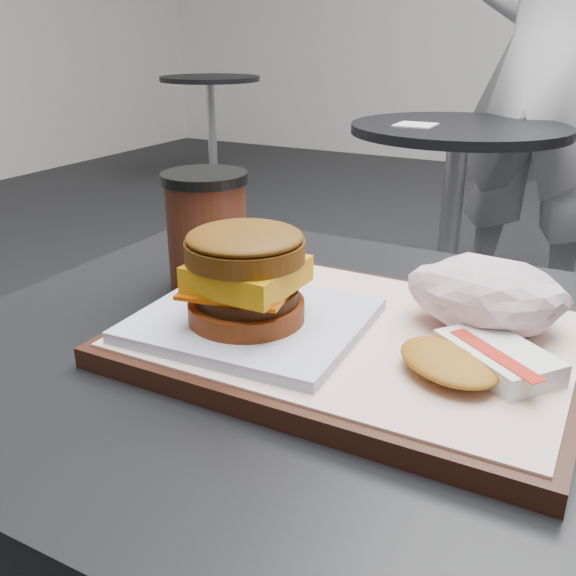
# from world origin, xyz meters

# --- Properties ---
(customer_table) EXTENTS (0.80, 0.60, 0.77)m
(customer_table) POSITION_xyz_m (0.00, 0.00, 0.58)
(customer_table) COLOR #A5A5AA
(customer_table) RESTS_ON ground
(serving_tray) EXTENTS (0.38, 0.28, 0.02)m
(serving_tray) POSITION_xyz_m (-0.03, -0.00, 0.78)
(serving_tray) COLOR black
(serving_tray) RESTS_ON customer_table
(breakfast_sandwich) EXTENTS (0.20, 0.18, 0.09)m
(breakfast_sandwich) POSITION_xyz_m (-0.11, -0.04, 0.83)
(breakfast_sandwich) COLOR white
(breakfast_sandwich) RESTS_ON serving_tray
(hash_brown) EXTENTS (0.14, 0.13, 0.02)m
(hash_brown) POSITION_xyz_m (0.08, -0.03, 0.80)
(hash_brown) COLOR white
(hash_brown) RESTS_ON serving_tray
(crumpled_wrapper) EXTENTS (0.13, 0.11, 0.06)m
(crumpled_wrapper) POSITION_xyz_m (0.07, 0.06, 0.82)
(crumpled_wrapper) COLOR silver
(crumpled_wrapper) RESTS_ON serving_tray
(coffee_cup) EXTENTS (0.09, 0.09, 0.13)m
(coffee_cup) POSITION_xyz_m (-0.23, 0.06, 0.84)
(coffee_cup) COLOR #3B190E
(coffee_cup) RESTS_ON customer_table
(neighbor_table) EXTENTS (0.70, 0.70, 0.75)m
(neighbor_table) POSITION_xyz_m (-0.35, 1.65, 0.55)
(neighbor_table) COLOR black
(neighbor_table) RESTS_ON ground
(napkin) EXTENTS (0.12, 0.12, 0.00)m
(napkin) POSITION_xyz_m (-0.47, 1.56, 0.75)
(napkin) COLOR white
(napkin) RESTS_ON neighbor_table
(patron) EXTENTS (0.75, 0.58, 1.85)m
(patron) POSITION_xyz_m (-0.16, 2.07, 0.92)
(patron) COLOR silver
(patron) RESTS_ON ground
(bg_table_mid) EXTENTS (0.66, 0.66, 0.75)m
(bg_table_mid) POSITION_xyz_m (-2.40, 3.20, 0.56)
(bg_table_mid) COLOR black
(bg_table_mid) RESTS_ON ground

